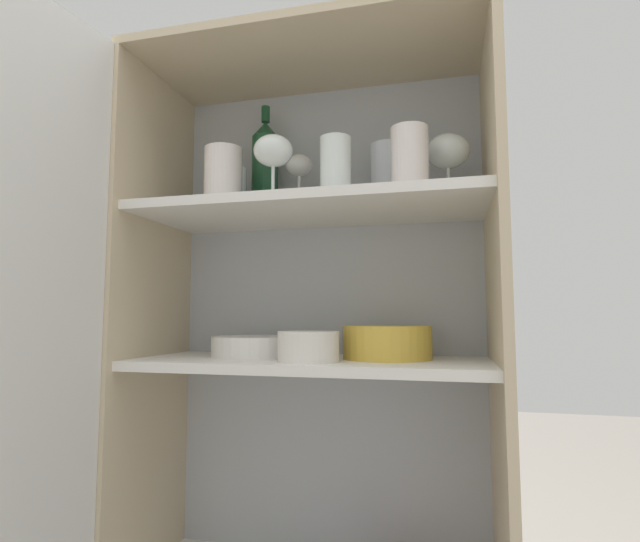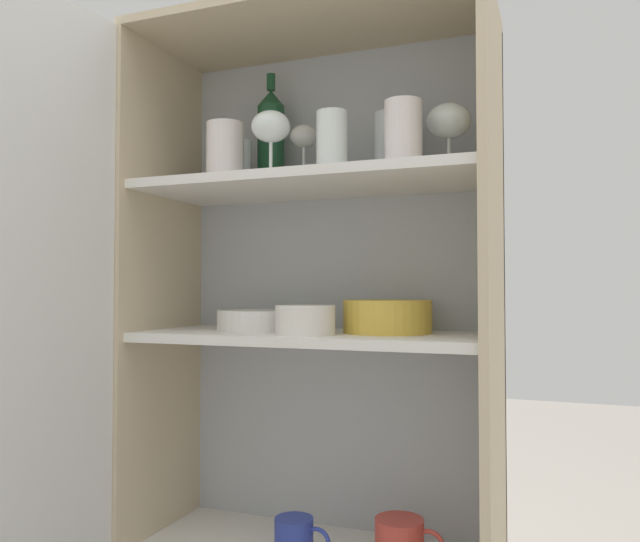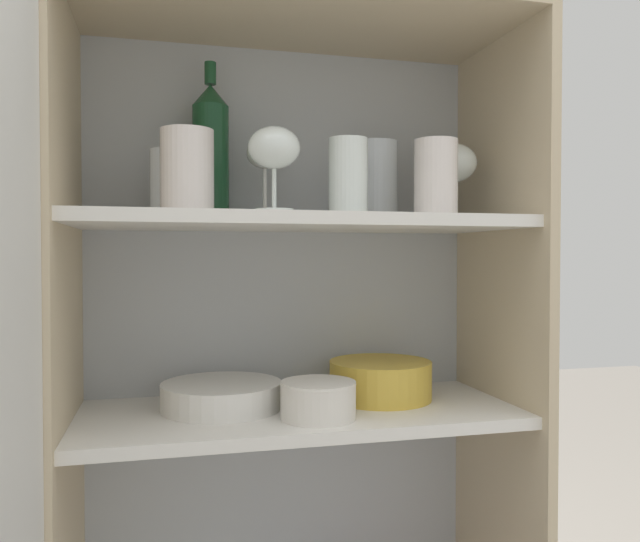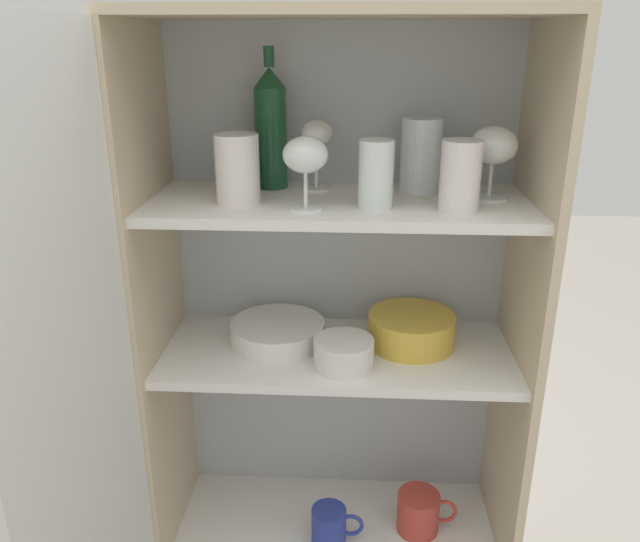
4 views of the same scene
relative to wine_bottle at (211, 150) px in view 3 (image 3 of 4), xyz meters
name	(u,v)px [view 3 (image 3 of 4)]	position (x,y,z in m)	size (l,w,h in m)	color
cupboard_back_panel	(283,415)	(0.14, 0.06, -0.50)	(0.77, 0.02, 1.41)	#B2B7BC
cupboard_side_left	(65,456)	(-0.23, -0.10, -0.50)	(0.02, 0.34, 1.41)	#CCB793
cupboard_side_right	(498,424)	(0.52, -0.10, -0.50)	(0.02, 0.34, 1.41)	#CCB793
cupboard_top_panel	(300,17)	(0.14, -0.10, 0.21)	(0.77, 0.34, 0.02)	#CCB793
shelf_board_middle	(300,414)	(0.14, -0.10, -0.46)	(0.73, 0.30, 0.02)	white
shelf_board_upper	(300,223)	(0.14, -0.10, -0.13)	(0.73, 0.30, 0.02)	white
tumbler_glass_0	(173,184)	(-0.07, -0.05, -0.07)	(0.08, 0.08, 0.11)	white
tumbler_glass_1	(348,177)	(0.21, -0.15, -0.06)	(0.06, 0.06, 0.12)	white
tumbler_glass_2	(187,172)	(-0.05, -0.14, -0.06)	(0.08, 0.08, 0.13)	silver
tumbler_glass_3	(375,181)	(0.30, -0.02, -0.05)	(0.08, 0.08, 0.15)	white
tumbler_glass_4	(436,178)	(0.36, -0.17, -0.06)	(0.07, 0.07, 0.13)	silver
wine_glass_0	(265,160)	(0.09, -0.02, -0.02)	(0.06, 0.06, 0.14)	white
wine_glass_1	(274,151)	(0.08, -0.18, -0.03)	(0.08, 0.08, 0.13)	white
wine_glass_2	(452,166)	(0.43, -0.08, -0.02)	(0.09, 0.09, 0.14)	white
wine_bottle	(211,150)	(0.00, 0.00, 0.00)	(0.06, 0.06, 0.28)	#194728
plate_stack_white	(222,395)	(0.01, -0.07, -0.43)	(0.20, 0.20, 0.04)	white
mixing_bowl_large	(380,378)	(0.30, -0.06, -0.41)	(0.19, 0.19, 0.07)	gold
serving_bowl_small	(318,398)	(0.16, -0.17, -0.42)	(0.12, 0.12, 0.06)	silver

